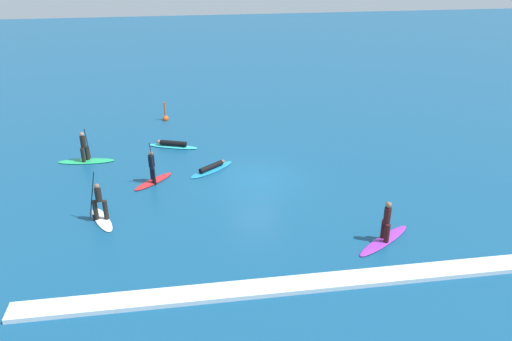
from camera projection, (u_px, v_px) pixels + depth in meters
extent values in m
plane|color=navy|center=(256.00, 179.00, 25.77)|extent=(120.00, 120.00, 0.00)
ellipsoid|color=#23B266|center=(86.00, 161.00, 27.75)|extent=(3.15, 1.00, 0.07)
cylinder|color=black|center=(83.00, 155.00, 27.44)|extent=(0.23, 0.23, 0.82)
cylinder|color=black|center=(87.00, 153.00, 27.69)|extent=(0.23, 0.23, 0.82)
cylinder|color=black|center=(83.00, 142.00, 27.25)|extent=(0.32, 0.32, 0.63)
sphere|color=#A37556|center=(82.00, 134.00, 27.06)|extent=(0.26, 0.26, 0.24)
cylinder|color=black|center=(87.00, 143.00, 27.56)|extent=(0.08, 0.44, 1.87)
cube|color=black|center=(90.00, 158.00, 27.95)|extent=(0.07, 0.20, 0.32)
ellipsoid|color=#33C6CC|center=(173.00, 146.00, 29.67)|extent=(3.09, 1.60, 0.09)
cylinder|color=black|center=(173.00, 143.00, 29.57)|extent=(1.61, 0.84, 0.31)
sphere|color=#A37556|center=(159.00, 142.00, 29.73)|extent=(0.32, 0.32, 0.25)
ellipsoid|color=purple|center=(384.00, 240.00, 20.50)|extent=(3.04, 2.36, 0.09)
cylinder|color=#381414|center=(383.00, 229.00, 20.45)|extent=(0.30, 0.30, 0.82)
cylinder|color=#381414|center=(387.00, 233.00, 20.16)|extent=(0.30, 0.30, 0.82)
cylinder|color=#381414|center=(387.00, 215.00, 19.98)|extent=(0.40, 0.40, 0.70)
sphere|color=brown|center=(389.00, 205.00, 19.78)|extent=(0.36, 0.36, 0.26)
ellipsoid|color=white|center=(102.00, 219.00, 22.02)|extent=(1.49, 2.44, 0.09)
cylinder|color=black|center=(106.00, 210.00, 21.81)|extent=(0.27, 0.27, 0.90)
cylinder|color=black|center=(96.00, 210.00, 21.80)|extent=(0.27, 0.27, 0.90)
cylinder|color=black|center=(98.00, 195.00, 21.48)|extent=(0.37, 0.37, 0.61)
sphere|color=brown|center=(97.00, 186.00, 21.30)|extent=(0.30, 0.30, 0.23)
cylinder|color=black|center=(92.00, 196.00, 21.51)|extent=(0.49, 0.24, 2.23)
cube|color=black|center=(95.00, 218.00, 21.97)|extent=(0.21, 0.13, 0.32)
ellipsoid|color=#1E8CD1|center=(212.00, 169.00, 26.75)|extent=(2.72, 2.37, 0.07)
cylinder|color=black|center=(211.00, 167.00, 26.64)|extent=(1.37, 1.17, 0.28)
sphere|color=brown|center=(223.00, 162.00, 27.22)|extent=(0.30, 0.30, 0.22)
ellipsoid|color=red|center=(153.00, 181.00, 25.43)|extent=(2.18, 2.21, 0.10)
cylinder|color=black|center=(152.00, 172.00, 25.41)|extent=(0.26, 0.26, 0.79)
cylinder|color=black|center=(154.00, 175.00, 25.07)|extent=(0.26, 0.26, 0.79)
cylinder|color=black|center=(151.00, 161.00, 24.94)|extent=(0.44, 0.44, 0.62)
sphere|color=brown|center=(151.00, 153.00, 24.76)|extent=(0.31, 0.31, 0.22)
cylinder|color=black|center=(153.00, 164.00, 24.70)|extent=(0.22, 0.22, 2.15)
cube|color=black|center=(155.00, 182.00, 25.14)|extent=(0.18, 0.18, 0.32)
sphere|color=#E55119|center=(166.00, 119.00, 34.01)|extent=(0.43, 0.43, 0.43)
cylinder|color=#E55119|center=(165.00, 111.00, 33.79)|extent=(0.11, 0.11, 1.26)
cube|color=white|center=(293.00, 285.00, 17.80)|extent=(19.55, 0.90, 0.18)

